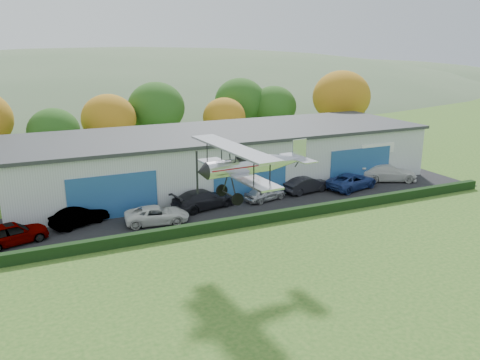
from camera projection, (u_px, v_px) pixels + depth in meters
name	position (u px, v px, depth m)	size (l,w,h in m)	color
ground	(360.00, 349.00, 22.05)	(300.00, 300.00, 0.00)	#2A581B
apron	(234.00, 205.00, 41.64)	(48.00, 9.00, 0.05)	black
hedge	(259.00, 219.00, 37.33)	(46.00, 0.60, 0.80)	black
hangar	(224.00, 157.00, 47.84)	(40.60, 12.60, 5.30)	#B2B7BC
tree_belt	(150.00, 113.00, 56.46)	(75.70, 13.22, 10.12)	#3D2614
distant_hills	(54.00, 134.00, 146.53)	(430.00, 196.00, 56.00)	#4C6642
car_0	(12.00, 233.00, 33.22)	(1.91, 4.74, 1.61)	gray
car_1	(79.00, 216.00, 36.76)	(1.51, 4.34, 1.43)	gray
car_2	(157.00, 215.00, 37.22)	(2.26, 4.91, 1.36)	silver
car_3	(203.00, 199.00, 40.57)	(2.26, 5.57, 1.62)	black
car_4	(265.00, 193.00, 42.67)	(1.58, 3.92, 1.34)	silver
car_5	(306.00, 184.00, 44.97)	(1.61, 4.61, 1.52)	black
car_6	(352.00, 181.00, 46.06)	(2.51, 5.44, 1.51)	navy
car_7	(388.00, 173.00, 48.79)	(2.35, 5.77, 1.67)	silver
biplane	(249.00, 164.00, 28.92)	(7.58, 8.71, 3.25)	silver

